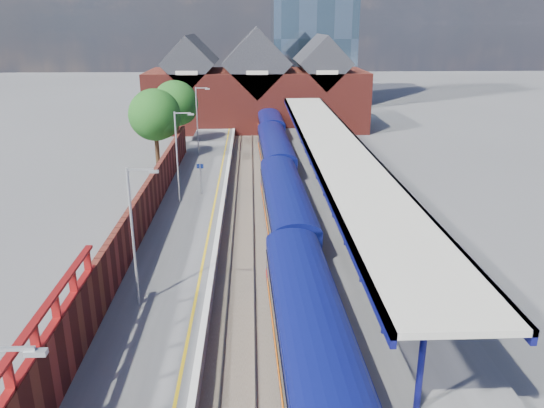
# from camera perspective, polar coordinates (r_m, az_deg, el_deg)

# --- Properties ---
(ground) EXTENTS (240.00, 240.00, 0.00)m
(ground) POSITION_cam_1_polar(r_m,az_deg,el_deg) (49.55, -1.20, 2.23)
(ground) COLOR #5B5B5E
(ground) RESTS_ON ground
(ballast_bed) EXTENTS (6.00, 76.00, 0.06)m
(ballast_bed) POSITION_cam_1_polar(r_m,az_deg,el_deg) (40.07, -0.92, -1.83)
(ballast_bed) COLOR #473D33
(ballast_bed) RESTS_ON ground
(rails) EXTENTS (4.51, 76.00, 0.14)m
(rails) POSITION_cam_1_polar(r_m,az_deg,el_deg) (40.03, -0.92, -1.71)
(rails) COLOR slate
(rails) RESTS_ON ground
(left_platform) EXTENTS (5.00, 76.00, 1.00)m
(left_platform) POSITION_cam_1_polar(r_m,az_deg,el_deg) (40.17, -8.79, -1.29)
(left_platform) COLOR #565659
(left_platform) RESTS_ON ground
(right_platform) EXTENTS (6.00, 76.00, 1.00)m
(right_platform) POSITION_cam_1_polar(r_m,az_deg,el_deg) (40.47, 7.60, -1.08)
(right_platform) COLOR #565659
(right_platform) RESTS_ON ground
(coping_left) EXTENTS (0.30, 76.00, 0.05)m
(coping_left) POSITION_cam_1_polar(r_m,az_deg,el_deg) (39.79, -5.47, -0.55)
(coping_left) COLOR silver
(coping_left) RESTS_ON left_platform
(coping_right) EXTENTS (0.30, 76.00, 0.05)m
(coping_right) POSITION_cam_1_polar(r_m,az_deg,el_deg) (39.91, 3.60, -0.43)
(coping_right) COLOR silver
(coping_right) RESTS_ON right_platform
(yellow_line) EXTENTS (0.14, 76.00, 0.01)m
(yellow_line) POSITION_cam_1_polar(r_m,az_deg,el_deg) (39.83, -6.33, -0.58)
(yellow_line) COLOR yellow
(yellow_line) RESTS_ON left_platform
(train) EXTENTS (3.21, 65.96, 3.45)m
(train) POSITION_cam_1_polar(r_m,az_deg,el_deg) (45.18, 0.78, 3.38)
(train) COLOR #0C1257
(train) RESTS_ON ground
(canopy) EXTENTS (4.50, 52.00, 4.48)m
(canopy) POSITION_cam_1_polar(r_m,az_deg,el_deg) (40.91, 6.72, 6.12)
(canopy) COLOR #0F1059
(canopy) RESTS_ON right_platform
(lamp_post_b) EXTENTS (1.48, 0.18, 7.00)m
(lamp_post_b) POSITION_cam_1_polar(r_m,az_deg,el_deg) (25.81, -14.50, -2.65)
(lamp_post_b) COLOR #A5A8AA
(lamp_post_b) RESTS_ON left_platform
(lamp_post_c) EXTENTS (1.48, 0.18, 7.00)m
(lamp_post_c) POSITION_cam_1_polar(r_m,az_deg,el_deg) (40.91, -10.01, 5.59)
(lamp_post_c) COLOR #A5A8AA
(lamp_post_c) RESTS_ON left_platform
(lamp_post_d) EXTENTS (1.48, 0.18, 7.00)m
(lamp_post_d) POSITION_cam_1_polar(r_m,az_deg,el_deg) (56.50, -7.94, 9.33)
(lamp_post_d) COLOR #A5A8AA
(lamp_post_d) RESTS_ON left_platform
(platform_sign) EXTENTS (0.55, 0.08, 2.50)m
(platform_sign) POSITION_cam_1_polar(r_m,az_deg,el_deg) (43.24, -7.71, 3.27)
(platform_sign) COLOR #A5A8AA
(platform_sign) RESTS_ON left_platform
(brick_wall) EXTENTS (0.35, 50.00, 3.86)m
(brick_wall) POSITION_cam_1_polar(r_m,az_deg,el_deg) (33.95, -14.48, -1.99)
(brick_wall) COLOR maroon
(brick_wall) RESTS_ON left_platform
(station_building) EXTENTS (30.00, 12.12, 13.78)m
(station_building) POSITION_cam_1_polar(r_m,az_deg,el_deg) (75.98, -1.64, 12.26)
(station_building) COLOR maroon
(station_building) RESTS_ON ground
(tree_near) EXTENTS (5.20, 5.20, 8.10)m
(tree_near) POSITION_cam_1_polar(r_m,az_deg,el_deg) (54.94, -12.36, 9.18)
(tree_near) COLOR #382314
(tree_near) RESTS_ON ground
(tree_far) EXTENTS (5.20, 5.20, 8.10)m
(tree_far) POSITION_cam_1_polar(r_m,az_deg,el_deg) (62.59, -10.22, 10.46)
(tree_far) COLOR #382314
(tree_far) RESTS_ON ground
(parked_car_red) EXTENTS (4.78, 3.50, 1.51)m
(parked_car_red) POSITION_cam_1_polar(r_m,az_deg,el_deg) (32.97, 13.48, -3.84)
(parked_car_red) COLOR maroon
(parked_car_red) RESTS_ON right_platform
(parked_car_silver) EXTENTS (4.64, 2.42, 1.46)m
(parked_car_silver) POSITION_cam_1_polar(r_m,az_deg,el_deg) (29.79, 13.79, -6.46)
(parked_car_silver) COLOR silver
(parked_car_silver) RESTS_ON right_platform
(parked_car_dark) EXTENTS (5.01, 3.07, 1.35)m
(parked_car_dark) POSITION_cam_1_polar(r_m,az_deg,el_deg) (31.65, 14.85, -5.10)
(parked_car_dark) COLOR black
(parked_car_dark) RESTS_ON right_platform
(parked_car_blue) EXTENTS (4.44, 2.92, 1.13)m
(parked_car_blue) POSITION_cam_1_polar(r_m,az_deg,el_deg) (42.73, 10.31, 1.37)
(parked_car_blue) COLOR navy
(parked_car_blue) RESTS_ON right_platform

